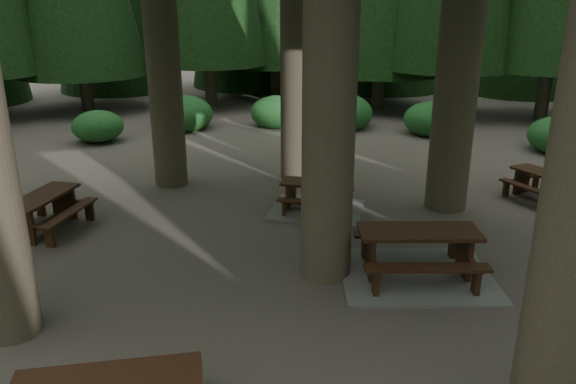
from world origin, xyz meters
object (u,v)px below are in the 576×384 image
(picnic_table_d, at_px, (545,182))
(picnic_table_a, at_px, (417,260))
(picnic_table_c, at_px, (317,202))
(picnic_table_b, at_px, (43,207))

(picnic_table_d, bearing_deg, picnic_table_a, -73.86)
(picnic_table_a, relative_size, picnic_table_d, 1.56)
(picnic_table_a, xyz_separation_m, picnic_table_c, (-2.48, 2.34, -0.09))
(picnic_table_b, bearing_deg, picnic_table_d, -68.73)
(picnic_table_b, xyz_separation_m, picnic_table_c, (4.78, 2.92, -0.28))
(picnic_table_b, height_order, picnic_table_c, picnic_table_b)
(picnic_table_b, bearing_deg, picnic_table_c, -66.71)
(picnic_table_a, bearing_deg, picnic_table_c, 116.00)
(picnic_table_b, relative_size, picnic_table_c, 0.88)
(picnic_table_d, bearing_deg, picnic_table_b, -109.57)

